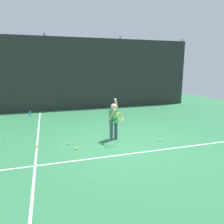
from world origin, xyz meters
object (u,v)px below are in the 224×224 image
(tennis_ball_2, at_px, (160,140))
(water_bottle, at_px, (30,113))
(tennis_ball_4, at_px, (57,114))
(tennis_ball_6, at_px, (37,146))
(tennis_ball_1, at_px, (68,143))
(tennis_ball_3, at_px, (10,125))
(tennis_ball_0, at_px, (76,148))
(tennis_player, at_px, (114,118))

(tennis_ball_2, bearing_deg, water_bottle, 129.10)
(tennis_ball_4, bearing_deg, tennis_ball_6, -100.84)
(tennis_ball_1, bearing_deg, tennis_ball_3, 126.11)
(tennis_ball_0, bearing_deg, tennis_ball_6, 154.98)
(tennis_ball_2, distance_m, tennis_ball_6, 3.83)
(water_bottle, xyz_separation_m, tennis_ball_6, (0.46, -4.63, -0.08))
(tennis_ball_2, relative_size, tennis_ball_6, 1.00)
(tennis_ball_0, xyz_separation_m, tennis_ball_2, (2.70, -0.08, 0.00))
(tennis_player, distance_m, tennis_ball_6, 2.48)
(tennis_ball_1, bearing_deg, tennis_ball_6, 179.23)
(water_bottle, relative_size, tennis_ball_2, 3.33)
(tennis_ball_3, relative_size, tennis_ball_4, 1.00)
(tennis_ball_3, height_order, tennis_ball_4, same)
(tennis_player, distance_m, tennis_ball_2, 1.65)
(tennis_player, xyz_separation_m, water_bottle, (-2.85, 4.69, -0.62))
(tennis_ball_0, distance_m, tennis_ball_4, 4.85)
(tennis_ball_6, bearing_deg, tennis_ball_3, 112.12)
(tennis_player, height_order, tennis_ball_2, tennis_player)
(water_bottle, distance_m, tennis_ball_2, 6.73)
(tennis_ball_2, bearing_deg, tennis_ball_1, 168.73)
(water_bottle, bearing_deg, tennis_player, -58.74)
(tennis_player, height_order, tennis_ball_3, tennis_player)
(tennis_player, distance_m, tennis_ball_1, 1.63)
(tennis_ball_6, bearing_deg, water_bottle, 95.68)
(tennis_ball_0, relative_size, tennis_ball_3, 1.00)
(water_bottle, bearing_deg, tennis_ball_4, -13.17)
(tennis_ball_3, xyz_separation_m, tennis_ball_4, (1.96, 1.55, 0.00))
(tennis_ball_4, bearing_deg, tennis_ball_2, -59.03)
(tennis_ball_4, height_order, tennis_ball_6, same)
(tennis_ball_1, bearing_deg, tennis_player, -1.61)
(tennis_ball_0, distance_m, tennis_ball_3, 3.97)
(tennis_ball_0, bearing_deg, tennis_ball_3, 123.98)
(tennis_ball_2, xyz_separation_m, tennis_ball_3, (-4.91, 3.37, 0.00))
(water_bottle, height_order, tennis_ball_0, water_bottle)
(tennis_ball_0, relative_size, tennis_ball_1, 1.00)
(tennis_player, xyz_separation_m, tennis_ball_2, (1.40, -0.53, -0.69))
(tennis_player, bearing_deg, tennis_ball_2, -59.78)
(tennis_ball_3, bearing_deg, tennis_ball_2, -34.43)
(tennis_ball_4, distance_m, tennis_ball_6, 4.41)
(tennis_ball_0, distance_m, tennis_ball_1, 0.53)
(tennis_ball_3, distance_m, tennis_ball_4, 2.50)
(tennis_ball_0, distance_m, tennis_ball_2, 2.70)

